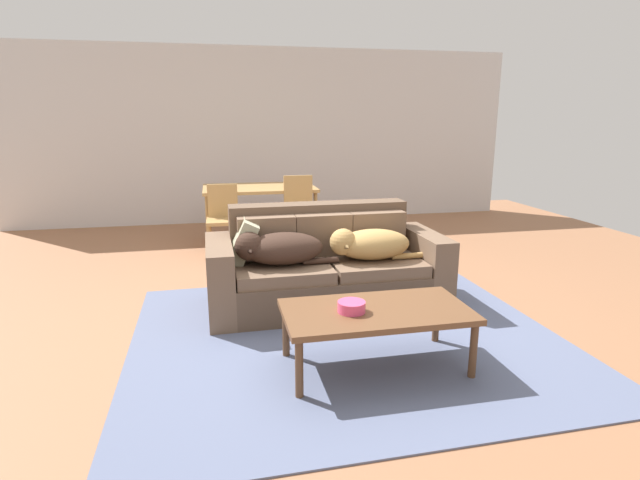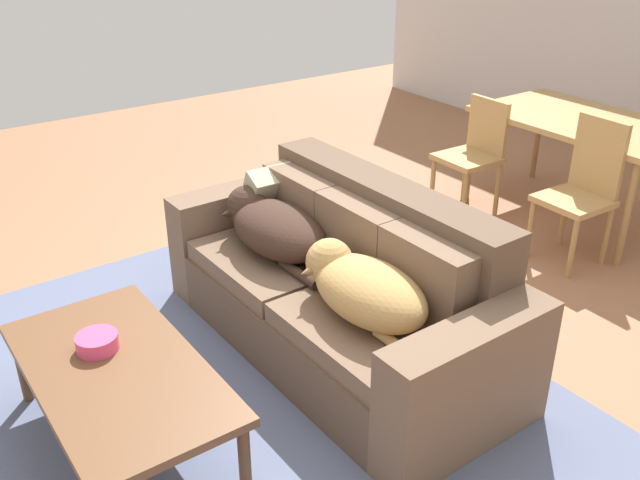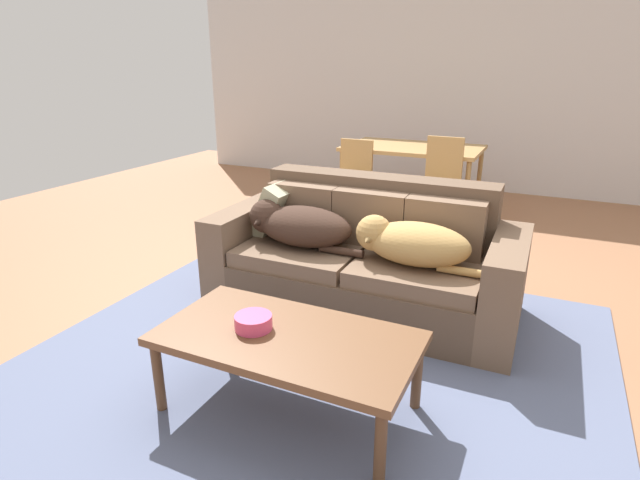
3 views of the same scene
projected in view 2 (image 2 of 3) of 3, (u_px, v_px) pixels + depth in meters
The scene contains 11 objects.
ground_plane at pixel (324, 341), 3.82m from camera, with size 10.00×10.00×0.00m, color #9C6847.
area_rug at pixel (218, 395), 3.40m from camera, with size 3.20×2.80×0.01m, color slate.
couch at pixel (343, 290), 3.64m from camera, with size 2.08×0.92×0.88m.
dog_on_left_cushion at pixel (273, 226), 3.78m from camera, with size 0.86×0.41×0.30m.
dog_on_right_cushion at pixel (362, 287), 3.20m from camera, with size 0.83×0.39×0.29m.
throw_pillow_by_left_arm at pixel (275, 196), 4.07m from camera, with size 0.14×0.38×0.38m, color #ADAD8A.
coffee_table at pixel (118, 376), 2.93m from camera, with size 1.23×0.65×0.42m.
bowl_on_coffee_table at pixel (97, 342), 3.02m from camera, with size 0.18×0.18×0.07m, color #EA4C7F.
dining_table at pixel (584, 127), 5.00m from camera, with size 1.46×0.91×0.75m.
dining_chair_near_left at pixel (475, 151), 5.16m from camera, with size 0.41×0.41×0.86m.
dining_chair_near_right at pixel (583, 186), 4.47m from camera, with size 0.41×0.41×0.94m.
Camera 2 is at (2.57, -1.86, 2.20)m, focal length 39.23 mm.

